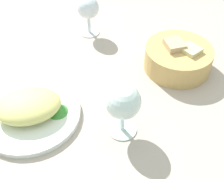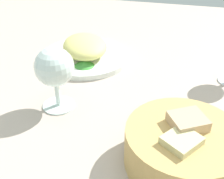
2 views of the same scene
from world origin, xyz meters
The scene contains 7 objects.
ground_plane centered at (0.00, 0.00, -1.00)cm, with size 140.00×140.00×2.00cm, color #B2A092.
plate centered at (-11.69, -14.96, 0.70)cm, with size 24.21×24.21×1.40cm, color white.
omelette centered at (-11.69, -14.96, 3.81)cm, with size 15.50×11.78×4.82cm, color #DDD675.
lettuce_garnish centered at (-5.30, -13.07, 2.08)cm, with size 5.15×5.15×1.35cm, color #3A8D34.
bread_basket centered at (20.62, 12.27, 3.56)cm, with size 18.50×18.50×8.43cm.
wine_glass_near centered at (10.69, -13.41, 8.84)cm, with size 7.87×7.87×13.32cm.
wine_glass_far centered at (-8.69, 23.05, 8.26)cm, with size 6.81×6.81×12.35cm.
Camera 1 is at (19.56, -57.43, 56.47)cm, focal length 49.27 mm.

